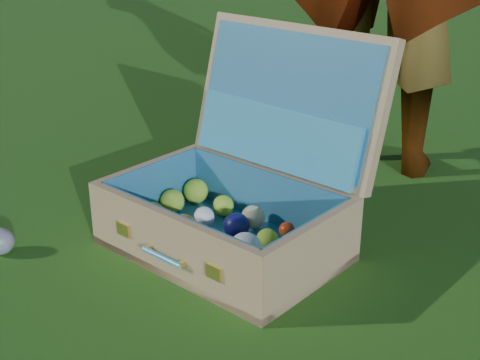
{
  "coord_description": "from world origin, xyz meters",
  "views": [
    {
      "loc": [
        1.04,
        -1.12,
        0.88
      ],
      "look_at": [
        0.13,
        0.23,
        0.18
      ],
      "focal_mm": 50.0,
      "sensor_mm": 36.0,
      "label": 1
    }
  ],
  "objects": [
    {
      "name": "ground",
      "position": [
        0.0,
        0.0,
        0.0
      ],
      "size": [
        60.0,
        60.0,
        0.0
      ],
      "primitive_type": "plane",
      "color": "#215114",
      "rests_on": "ground"
    },
    {
      "name": "suitcase",
      "position": [
        0.14,
        0.23,
        0.16
      ],
      "size": [
        0.66,
        0.61,
        0.56
      ],
      "rotation": [
        0.0,
        0.0,
        -0.13
      ],
      "color": "tan",
      "rests_on": "ground"
    },
    {
      "name": "stray_ball",
      "position": [
        -0.35,
        -0.19,
        0.04
      ],
      "size": [
        0.07,
        0.07,
        0.07
      ],
      "primitive_type": "sphere",
      "color": "#3B6399",
      "rests_on": "ground"
    }
  ]
}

